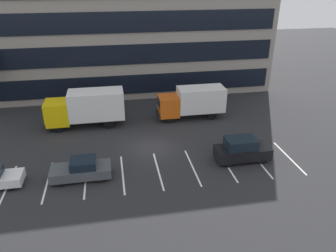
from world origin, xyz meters
name	(u,v)px	position (x,y,z in m)	size (l,w,h in m)	color
ground_plane	(152,147)	(0.00, 0.00, 0.00)	(120.00, 120.00, 0.00)	#262628
office_building	(131,17)	(0.00, 17.95, 9.00)	(34.38, 11.42, 18.00)	gray
lot_markings	(158,171)	(0.00, -3.86, 0.00)	(22.54, 5.40, 0.01)	silver
box_truck_yellow	(87,107)	(-5.75, 5.71, 2.04)	(7.83, 2.59, 3.63)	yellow
box_truck_orange	(193,101)	(5.18, 5.84, 1.86)	(7.12, 2.36, 3.30)	#D85914
suv_black	(242,150)	(7.02, -3.51, 0.98)	(4.49, 1.90, 2.03)	black
sedan_charcoal	(82,169)	(-5.83, -3.83, 0.76)	(4.49, 1.88, 1.61)	#474C51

